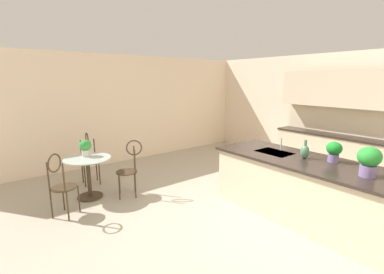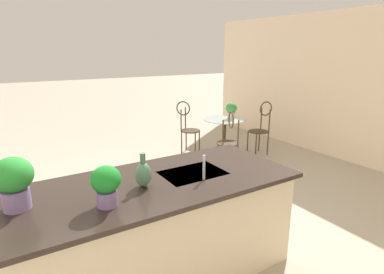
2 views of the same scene
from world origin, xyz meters
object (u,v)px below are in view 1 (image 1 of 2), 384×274
Objects in this scene: bistro_table at (89,174)px; chair_toward_desk at (61,182)px; potted_plant_on_table at (85,147)px; potted_plant_counter_far at (369,160)px; chair_by_island at (130,166)px; potted_plant_counter_near at (334,150)px; vase_on_counter at (305,151)px; chair_near_window at (89,156)px.

bistro_table is 0.74m from chair_toward_desk.
potted_plant_counter_far is (3.71, 2.27, 0.23)m from potted_plant_on_table.
chair_by_island is 3.47× the size of potted_plant_counter_near.
vase_on_counter reaches higher than chair_by_island.
bistro_table is 3.65m from vase_on_counter.
chair_by_island is at bearing 49.27° from potted_plant_on_table.
chair_by_island is 1.00× the size of chair_toward_desk.
bistro_table is at bearing -137.94° from vase_on_counter.
chair_toward_desk is 3.72m from vase_on_counter.
bistro_table is at bearing 130.99° from chair_toward_desk.
potted_plant_counter_near is at bearing 38.93° from potted_plant_on_table.
chair_by_island is 2.75× the size of potted_plant_counter_far.
vase_on_counter is at bearing 53.50° from chair_toward_desk.
vase_on_counter is at bearing -154.70° from potted_plant_counter_near.
chair_toward_desk reaches higher than bistro_table.
potted_plant_counter_near is at bearing 50.90° from chair_toward_desk.
chair_near_window is at bearing -160.90° from chair_by_island.
chair_toward_desk is 4.24m from potted_plant_counter_far.
potted_plant_counter_far reaches higher than potted_plant_counter_near.
potted_plant_counter_near is at bearing 152.34° from potted_plant_counter_far.
potted_plant_on_table is (-0.62, 0.58, 0.34)m from chair_toward_desk.
chair_toward_desk is at bearing -137.42° from potted_plant_counter_far.
chair_toward_desk is 3.48× the size of potted_plant_on_table.
vase_on_counter reaches higher than chair_toward_desk.
bistro_table is 0.76m from chair_near_window.
potted_plant_on_table is at bearing -148.59° from potted_plant_counter_far.
potted_plant_counter_far is at bearing -27.66° from potted_plant_counter_near.
chair_near_window and chair_by_island have the same top height.
chair_near_window reaches higher than bistro_table.
potted_plant_counter_far reaches higher than potted_plant_on_table.
potted_plant_counter_near is (2.55, 3.13, 0.52)m from chair_toward_desk.
vase_on_counter reaches higher than bistro_table.
chair_by_island is 3.48× the size of potted_plant_on_table.
potted_plant_on_table is at bearing -139.65° from vase_on_counter.
potted_plant_counter_far is 1.31× the size of vase_on_counter.
chair_near_window is 4.05m from vase_on_counter.
potted_plant_counter_near is at bearing 40.45° from bistro_table.
bistro_table is at bearing -18.78° from chair_near_window.
bistro_table is 4.30m from potted_plant_counter_far.
vase_on_counter is at bearing 172.23° from potted_plant_counter_far.
chair_toward_desk is at bearing -49.01° from bistro_table.
potted_plant_counter_near reaches higher than vase_on_counter.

